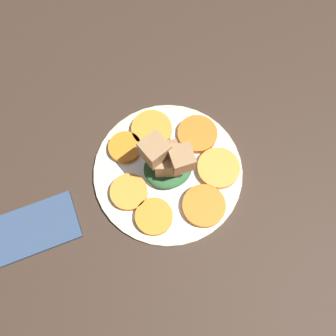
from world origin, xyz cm
name	(u,v)px	position (x,y,z in cm)	size (l,w,h in cm)	color
table_slab	(168,174)	(0.00, 0.00, 1.00)	(120.00, 120.00, 2.00)	#38281E
plate	(168,171)	(0.00, 0.00, 2.52)	(26.85, 26.85, 1.05)	beige
carrot_slice_0	(218,168)	(-8.36, 3.18, 3.78)	(7.55, 7.55, 1.36)	orange
carrot_slice_1	(197,134)	(-7.49, -4.34, 3.78)	(7.35, 7.35, 1.36)	orange
carrot_slice_2	(153,129)	(-0.28, -8.31, 3.78)	(7.52, 7.52, 1.36)	orange
carrot_slice_3	(125,148)	(5.79, -6.63, 3.78)	(5.99, 5.99, 1.36)	orange
carrot_slice_4	(129,192)	(7.89, 1.58, 3.78)	(6.49, 6.49, 1.36)	orange
carrot_slice_5	(154,217)	(5.33, 7.16, 3.78)	(6.36, 6.36, 1.36)	orange
carrot_slice_6	(204,206)	(-3.23, 8.52, 3.78)	(7.41, 7.41, 1.36)	orange
center_pile	(168,161)	(-0.01, -0.06, 7.19)	(8.68, 7.81, 10.14)	#2D6033
fork	(158,137)	(-0.53, -6.59, 3.30)	(17.05, 6.29, 0.40)	#B2B2B7
napkin	(36,228)	(24.81, 1.38, 2.40)	(14.18, 8.51, 0.80)	#334766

